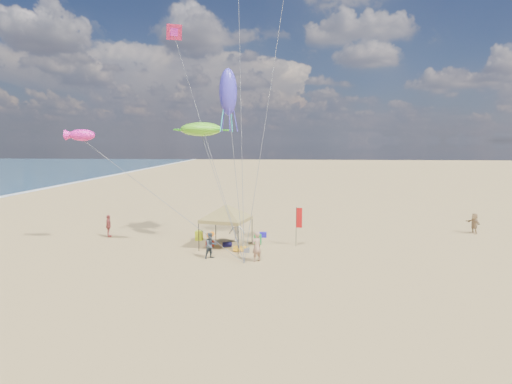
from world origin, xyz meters
TOP-DOWN VIEW (x-y plane):
  - ground at (0.00, 0.00)m, footprint 280.00×280.00m
  - canopy_tent at (-2.13, 4.27)m, footprint 5.45×5.45m
  - feather_flag at (2.76, 5.03)m, footprint 0.42×0.06m
  - cooler_red at (-3.32, 4.60)m, footprint 0.54×0.38m
  - cooler_blue at (0.15, 7.64)m, footprint 0.54×0.38m
  - bag_navy at (-2.10, 4.41)m, footprint 0.69×0.54m
  - bag_orange at (-3.82, 7.45)m, footprint 0.54×0.69m
  - chair_green at (-0.07, 5.39)m, footprint 0.50×0.50m
  - chair_yellow at (-4.46, 6.30)m, footprint 0.50×0.50m
  - crate_grey at (-0.61, 3.15)m, footprint 0.34×0.30m
  - beach_cart at (-1.06, 3.32)m, footprint 0.90×0.50m
  - person_near_a at (0.19, 1.10)m, footprint 0.79×0.77m
  - person_near_b at (-2.69, 1.53)m, footprint 1.00×0.98m
  - person_near_c at (-1.64, 6.07)m, footprint 1.20×0.80m
  - person_far_a at (-11.50, 6.78)m, footprint 0.76×1.08m
  - person_far_c at (16.60, 10.26)m, footprint 0.93×1.59m
  - turtle_kite at (-4.37, 7.17)m, footprint 3.24×2.69m
  - fish_kite at (-11.49, 3.32)m, footprint 1.92×1.36m
  - squid_kite at (-1.86, 3.78)m, footprint 1.42×1.42m
  - stunt_kite_pink at (-7.78, 12.97)m, footprint 1.42×1.01m

SIDE VIEW (x-z plane):
  - ground at x=0.00m, z-range 0.00..0.00m
  - crate_grey at x=-0.61m, z-range 0.00..0.28m
  - bag_navy at x=-2.10m, z-range 0.00..0.36m
  - bag_orange at x=-3.82m, z-range 0.00..0.36m
  - cooler_red at x=-3.32m, z-range 0.00..0.38m
  - cooler_blue at x=0.15m, z-range 0.00..0.38m
  - beach_cart at x=-1.06m, z-range 0.08..0.32m
  - chair_green at x=-0.07m, z-range 0.00..0.70m
  - chair_yellow at x=-4.46m, z-range 0.00..0.70m
  - person_near_b at x=-2.69m, z-range 0.00..1.63m
  - person_far_c at x=16.60m, z-range 0.00..1.64m
  - person_far_a at x=-11.50m, z-range 0.00..1.70m
  - person_near_c at x=-1.64m, z-range 0.00..1.74m
  - person_near_a at x=0.19m, z-range 0.00..1.82m
  - feather_flag at x=2.76m, z-range 0.47..3.22m
  - canopy_tent at x=-2.13m, z-range 1.15..4.61m
  - fish_kite at x=-11.49m, z-range 7.23..8.01m
  - turtle_kite at x=-4.37m, z-range 7.58..8.59m
  - squid_kite at x=-1.86m, z-range 8.87..11.85m
  - stunt_kite_pink at x=-7.78m, z-range 15.81..17.00m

